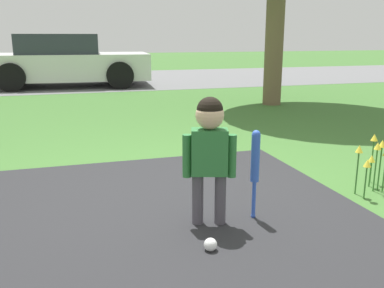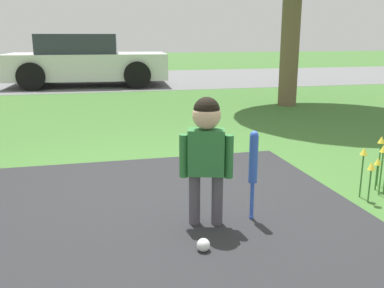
{
  "view_description": "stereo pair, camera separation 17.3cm",
  "coord_description": "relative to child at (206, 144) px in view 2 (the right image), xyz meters",
  "views": [
    {
      "loc": [
        -0.91,
        -3.28,
        1.26
      ],
      "look_at": [
        -0.01,
        -0.29,
        0.47
      ],
      "focal_mm": 40.0,
      "sensor_mm": 36.0,
      "label": 1
    },
    {
      "loc": [
        -0.75,
        -3.32,
        1.26
      ],
      "look_at": [
        -0.01,
        -0.29,
        0.47
      ],
      "focal_mm": 40.0,
      "sensor_mm": 36.0,
      "label": 2
    }
  ],
  "objects": [
    {
      "name": "ground_plane",
      "position": [
        0.01,
        0.69,
        -0.57
      ],
      "size": [
        60.0,
        60.0,
        0.0
      ],
      "primitive_type": "plane",
      "color": "#3D6B2D"
    },
    {
      "name": "street_strip",
      "position": [
        0.01,
        10.39,
        -0.57
      ],
      "size": [
        40.0,
        6.0,
        0.01
      ],
      "color": "slate",
      "rests_on": "ground"
    },
    {
      "name": "parked_car",
      "position": [
        -0.76,
        8.98,
        0.05
      ],
      "size": [
        4.15,
        2.3,
        1.31
      ],
      "rotation": [
        0.0,
        0.0,
        -0.08
      ],
      "color": "silver",
      "rests_on": "ground"
    },
    {
      "name": "child",
      "position": [
        0.0,
        0.0,
        0.0
      ],
      "size": [
        0.35,
        0.2,
        0.88
      ],
      "rotation": [
        0.0,
        0.0,
        -0.3
      ],
      "color": "#4C4751",
      "rests_on": "ground"
    },
    {
      "name": "sports_ball",
      "position": [
        -0.12,
        -0.37,
        -0.53
      ],
      "size": [
        0.08,
        0.08,
        0.08
      ],
      "color": "white",
      "rests_on": "ground"
    },
    {
      "name": "flower_bed",
      "position": [
        1.51,
        0.22,
        -0.25
      ],
      "size": [
        0.38,
        0.39,
        0.44
      ],
      "color": "#38702D",
      "rests_on": "ground"
    },
    {
      "name": "baseball_bat",
      "position": [
        0.34,
        -0.0,
        -0.16
      ],
      "size": [
        0.06,
        0.06,
        0.64
      ],
      "color": "blue",
      "rests_on": "ground"
    }
  ]
}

